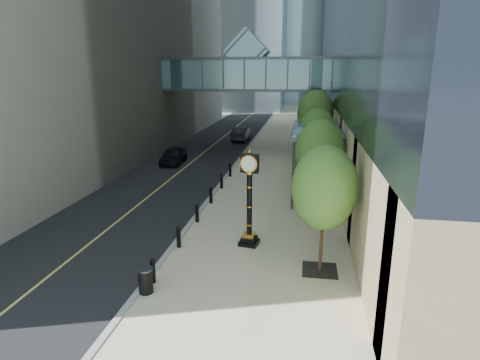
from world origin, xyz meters
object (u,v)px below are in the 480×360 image
street_clock (249,205)px  car_far (241,134)px  trash_bin (146,281)px  pedestrian (331,189)px  car_near (174,155)px

street_clock → car_far: 28.69m
trash_bin → car_far: (-1.74, 33.01, 0.29)m
street_clock → pedestrian: size_ratio=2.50×
trash_bin → car_far: 33.05m
trash_bin → pedestrian: size_ratio=0.50×
trash_bin → car_far: car_far is taller
pedestrian → car_far: size_ratio=0.38×
pedestrian → trash_bin: bearing=79.8°
street_clock → car_near: street_clock is taller
street_clock → car_near: size_ratio=1.07×
car_near → street_clock: bearing=-63.0°
street_clock → car_far: bearing=109.4°
car_near → trash_bin: bearing=-76.8°
pedestrian → car_near: size_ratio=0.43×
car_far → car_near: bearing=73.3°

